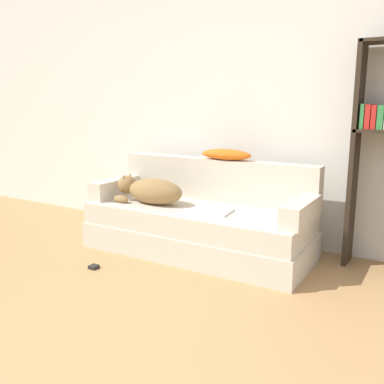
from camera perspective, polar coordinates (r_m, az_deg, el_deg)
wall_back at (r=4.02m, az=8.18°, el=12.62°), size 8.09×0.06×2.70m
couch at (r=3.73m, az=0.75°, el=-5.11°), size 1.95×0.81×0.41m
couch_backrest at (r=3.92m, az=3.20°, el=1.68°), size 1.91×0.15×0.38m
couch_arm_left at (r=4.17m, az=-10.07°, el=0.63°), size 0.15×0.62×0.17m
couch_arm_right at (r=3.31m, az=14.37°, el=-2.50°), size 0.15×0.62×0.17m
dog at (r=3.81m, az=-5.56°, el=0.21°), size 0.67×0.30×0.25m
laptop at (r=3.52m, az=2.46°, el=-2.52°), size 0.36×0.28×0.02m
throw_pillow at (r=3.83m, az=4.57°, el=5.01°), size 0.48×0.18×0.10m
bookshelf at (r=3.56m, az=24.25°, el=5.90°), size 0.47×0.26×1.74m
power_adapter at (r=3.52m, az=-12.96°, el=-9.71°), size 0.07×0.07×0.03m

